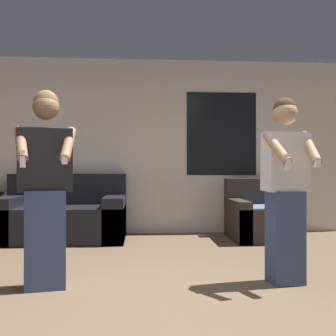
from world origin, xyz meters
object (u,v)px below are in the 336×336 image
object	(u,v)px
couch	(64,217)
armchair	(261,218)
person_right	(285,188)
person_left	(46,188)

from	to	relation	value
couch	armchair	size ratio (longest dim) A/B	1.84
couch	person_right	distance (m)	3.30
person_left	couch	bearing A→B (deg)	97.34
armchair	person_left	distance (m)	3.34
armchair	person_right	size ratio (longest dim) A/B	0.58
couch	person_right	world-z (taller)	person_right
couch	armchair	xyz separation A→B (m)	(2.78, -0.12, -0.02)
couch	person_left	world-z (taller)	person_left
couch	person_right	xyz separation A→B (m)	(2.33, -2.28, 0.51)
person_left	person_right	distance (m)	2.04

